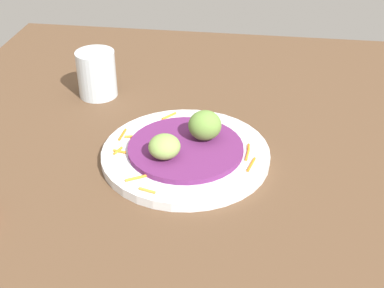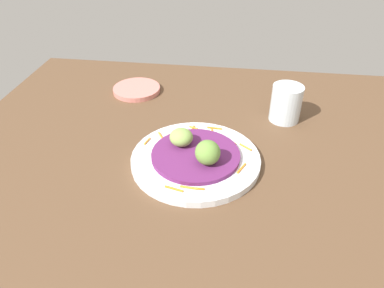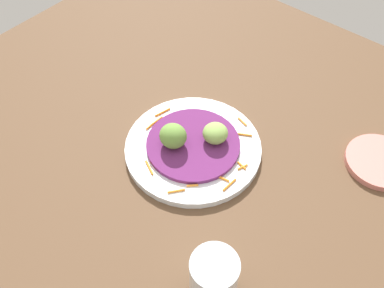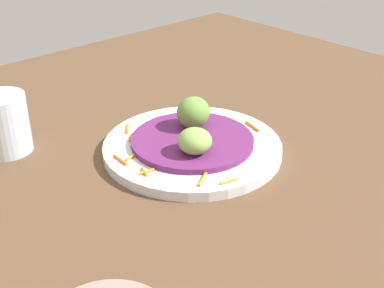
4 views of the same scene
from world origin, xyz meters
TOP-DOWN VIEW (x-y plane):
  - table_surface at (0.00, 0.00)cm, footprint 110.00×110.00cm
  - main_plate at (5.89, 0.36)cm, footprint 26.46×26.46cm
  - cabbage_bed at (5.89, 0.36)cm, footprint 18.12×18.12cm
  - carrot_garnish at (7.68, -0.63)cm, footprint 22.27×23.00cm
  - guac_scoop_left at (3.21, -2.66)cm, footprint 6.20×5.95cm
  - guac_scoop_center at (8.56, 3.37)cm, footprint 5.76×5.81cm
  - side_plate_small at (35.20, 20.25)cm, footprint 12.91×12.91cm
  - water_glass at (25.76, -19.14)cm, footprint 7.29×7.29cm

SIDE VIEW (x-z plane):
  - table_surface at x=0.00cm, z-range 0.00..2.00cm
  - side_plate_small at x=35.20cm, z-range 2.00..3.27cm
  - main_plate at x=5.89cm, z-range 2.00..3.49cm
  - carrot_garnish at x=7.68cm, z-range 3.49..3.89cm
  - cabbage_bed at x=5.89cm, z-range 3.49..4.37cm
  - guac_scoop_center at x=8.56cm, z-range 4.37..7.95cm
  - water_glass at x=25.76cm, z-range 2.00..10.82cm
  - guac_scoop_left at x=3.21cm, z-range 4.37..9.15cm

